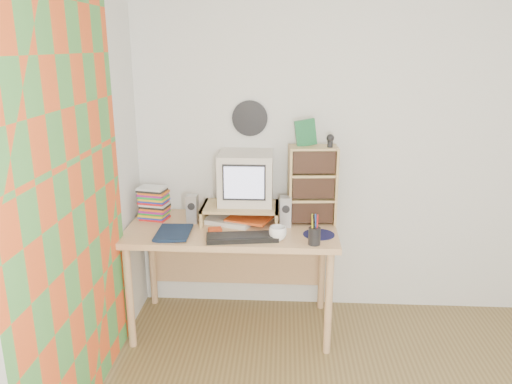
# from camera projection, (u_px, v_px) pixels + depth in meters

# --- Properties ---
(back_wall) EXTENTS (3.50, 0.00, 3.50)m
(back_wall) POSITION_uv_depth(u_px,v_px,m) (382.00, 145.00, 3.51)
(back_wall) COLOR silver
(back_wall) RESTS_ON floor
(left_wall) EXTENTS (0.00, 3.50, 3.50)m
(left_wall) POSITION_uv_depth(u_px,v_px,m) (8.00, 226.00, 1.93)
(left_wall) COLOR silver
(left_wall) RESTS_ON floor
(curtain) EXTENTS (0.00, 2.20, 2.20)m
(curtain) POSITION_uv_depth(u_px,v_px,m) (72.00, 211.00, 2.42)
(curtain) COLOR #E95520
(curtain) RESTS_ON left_wall
(wall_disc) EXTENTS (0.25, 0.02, 0.25)m
(wall_disc) POSITION_uv_depth(u_px,v_px,m) (250.00, 118.00, 3.49)
(wall_disc) COLOR black
(wall_disc) RESTS_ON back_wall
(desk) EXTENTS (1.40, 0.70, 0.75)m
(desk) POSITION_uv_depth(u_px,v_px,m) (233.00, 242.00, 3.45)
(desk) COLOR tan
(desk) RESTS_ON floor
(monitor_riser) EXTENTS (0.52, 0.30, 0.12)m
(monitor_riser) POSITION_uv_depth(u_px,v_px,m) (240.00, 209.00, 3.42)
(monitor_riser) COLOR tan
(monitor_riser) RESTS_ON desk
(crt_monitor) EXTENTS (0.37, 0.37, 0.35)m
(crt_monitor) POSITION_uv_depth(u_px,v_px,m) (246.00, 179.00, 3.41)
(crt_monitor) COLOR beige
(crt_monitor) RESTS_ON monitor_riser
(speaker_left) EXTENTS (0.08, 0.08, 0.19)m
(speaker_left) POSITION_uv_depth(u_px,v_px,m) (192.00, 209.00, 3.41)
(speaker_left) COLOR #A1A0A5
(speaker_left) RESTS_ON desk
(speaker_right) EXTENTS (0.08, 0.08, 0.20)m
(speaker_right) POSITION_uv_depth(u_px,v_px,m) (286.00, 212.00, 3.34)
(speaker_right) COLOR #A1A0A5
(speaker_right) RESTS_ON desk
(keyboard) EXTENTS (0.46, 0.21, 0.03)m
(keyboard) POSITION_uv_depth(u_px,v_px,m) (242.00, 237.00, 3.12)
(keyboard) COLOR black
(keyboard) RESTS_ON desk
(dvd_stack) EXTENTS (0.21, 0.16, 0.26)m
(dvd_stack) POSITION_uv_depth(u_px,v_px,m) (154.00, 201.00, 3.47)
(dvd_stack) COLOR brown
(dvd_stack) RESTS_ON desk
(cd_rack) EXTENTS (0.33, 0.19, 0.53)m
(cd_rack) POSITION_uv_depth(u_px,v_px,m) (312.00, 185.00, 3.36)
(cd_rack) COLOR tan
(cd_rack) RESTS_ON desk
(mug) EXTENTS (0.12, 0.12, 0.09)m
(mug) POSITION_uv_depth(u_px,v_px,m) (278.00, 233.00, 3.11)
(mug) COLOR white
(mug) RESTS_ON desk
(diary) EXTENTS (0.27, 0.20, 0.05)m
(diary) POSITION_uv_depth(u_px,v_px,m) (157.00, 231.00, 3.21)
(diary) COLOR #0F1E3A
(diary) RESTS_ON desk
(mousepad) EXTENTS (0.24, 0.24, 0.00)m
(mousepad) POSITION_uv_depth(u_px,v_px,m) (319.00, 234.00, 3.21)
(mousepad) COLOR #0F1134
(mousepad) RESTS_ON desk
(pen_cup) EXTENTS (0.08, 0.08, 0.15)m
(pen_cup) POSITION_uv_depth(u_px,v_px,m) (314.00, 233.00, 3.03)
(pen_cup) COLOR black
(pen_cup) RESTS_ON desk
(papers) EXTENTS (0.39, 0.34, 0.04)m
(papers) POSITION_uv_depth(u_px,v_px,m) (238.00, 219.00, 3.43)
(papers) COLOR silver
(papers) RESTS_ON desk
(red_box) EXTENTS (0.10, 0.08, 0.04)m
(red_box) POSITION_uv_depth(u_px,v_px,m) (215.00, 231.00, 3.21)
(red_box) COLOR #BE3814
(red_box) RESTS_ON desk
(game_box) EXTENTS (0.14, 0.06, 0.17)m
(game_box) POSITION_uv_depth(u_px,v_px,m) (306.00, 133.00, 3.28)
(game_box) COLOR #1C6236
(game_box) RESTS_ON cd_rack
(webcam) EXTENTS (0.05, 0.05, 0.09)m
(webcam) POSITION_uv_depth(u_px,v_px,m) (330.00, 141.00, 3.25)
(webcam) COLOR black
(webcam) RESTS_ON cd_rack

